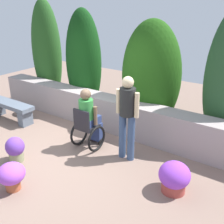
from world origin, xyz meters
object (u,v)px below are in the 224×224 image
at_px(stone_bench, 10,108).
at_px(flower_pot_terracotta_by_wall, 11,175).
at_px(person_in_wheelchair, 88,121).
at_px(flower_pot_small_foreground, 174,177).
at_px(flower_pot_purple_near, 15,149).
at_px(person_standing_companion, 127,113).

xyz_separation_m(stone_bench, flower_pot_terracotta_by_wall, (2.47, -1.77, -0.05)).
distance_m(person_in_wheelchair, flower_pot_small_foreground, 2.15).
bearing_deg(flower_pot_purple_near, flower_pot_terracotta_by_wall, -40.40).
distance_m(person_in_wheelchair, person_standing_companion, 0.97).
bearing_deg(person_standing_companion, person_in_wheelchair, -175.99).
bearing_deg(flower_pot_small_foreground, person_in_wheelchair, 170.73).
xyz_separation_m(flower_pot_purple_near, flower_pot_terracotta_by_wall, (0.68, -0.58, 0.01)).
height_order(flower_pot_terracotta_by_wall, flower_pot_small_foreground, flower_pot_small_foreground).
bearing_deg(stone_bench, flower_pot_terracotta_by_wall, -39.61).
bearing_deg(flower_pot_purple_near, flower_pot_small_foreground, 17.40).
height_order(person_in_wheelchair, person_standing_companion, person_standing_companion).
height_order(stone_bench, person_standing_companion, person_standing_companion).
relative_size(stone_bench, flower_pot_terracotta_by_wall, 3.12).
relative_size(person_in_wheelchair, flower_pot_terracotta_by_wall, 2.71).
bearing_deg(person_standing_companion, flower_pot_terracotta_by_wall, -119.92).
bearing_deg(flower_pot_small_foreground, stone_bench, 176.74).
distance_m(person_standing_companion, flower_pot_terracotta_by_wall, 2.30).
distance_m(stone_bench, person_standing_companion, 3.58).
bearing_deg(flower_pot_terracotta_by_wall, stone_bench, 144.45).
bearing_deg(person_in_wheelchair, flower_pot_small_foreground, -14.42).
bearing_deg(flower_pot_terracotta_by_wall, person_in_wheelchair, 85.47).
bearing_deg(person_in_wheelchair, flower_pot_terracotta_by_wall, -99.67).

